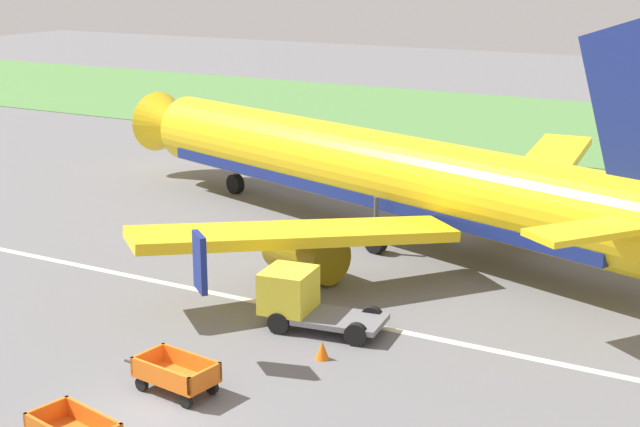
{
  "coord_description": "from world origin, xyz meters",
  "views": [
    {
      "loc": [
        16.27,
        -19.08,
        12.82
      ],
      "look_at": [
        -1.46,
        12.84,
        2.8
      ],
      "focal_mm": 52.39,
      "sensor_mm": 36.0,
      "label": 1
    }
  ],
  "objects_px": {
    "baggage_cart_second_in_row": "(176,374)",
    "traffic_cone_near_plane": "(322,350)",
    "airplane": "(386,174)",
    "service_truck_beside_carts": "(301,298)"
  },
  "relations": [
    {
      "from": "baggage_cart_second_in_row",
      "to": "traffic_cone_near_plane",
      "type": "relative_size",
      "value": 5.8
    },
    {
      "from": "baggage_cart_second_in_row",
      "to": "traffic_cone_near_plane",
      "type": "xyz_separation_m",
      "value": [
        2.72,
        4.3,
        -0.29
      ]
    },
    {
      "from": "airplane",
      "to": "traffic_cone_near_plane",
      "type": "xyz_separation_m",
      "value": [
        4.21,
        -13.81,
        -2.74
      ]
    },
    {
      "from": "baggage_cart_second_in_row",
      "to": "traffic_cone_near_plane",
      "type": "bearing_deg",
      "value": 57.72
    },
    {
      "from": "service_truck_beside_carts",
      "to": "baggage_cart_second_in_row",
      "type": "bearing_deg",
      "value": -96.33
    },
    {
      "from": "traffic_cone_near_plane",
      "to": "baggage_cart_second_in_row",
      "type": "bearing_deg",
      "value": -122.28
    },
    {
      "from": "airplane",
      "to": "service_truck_beside_carts",
      "type": "distance_m",
      "value": 12.09
    },
    {
      "from": "baggage_cart_second_in_row",
      "to": "traffic_cone_near_plane",
      "type": "distance_m",
      "value": 5.1
    },
    {
      "from": "airplane",
      "to": "traffic_cone_near_plane",
      "type": "height_order",
      "value": "airplane"
    },
    {
      "from": "service_truck_beside_carts",
      "to": "traffic_cone_near_plane",
      "type": "distance_m",
      "value": 3.0
    }
  ]
}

